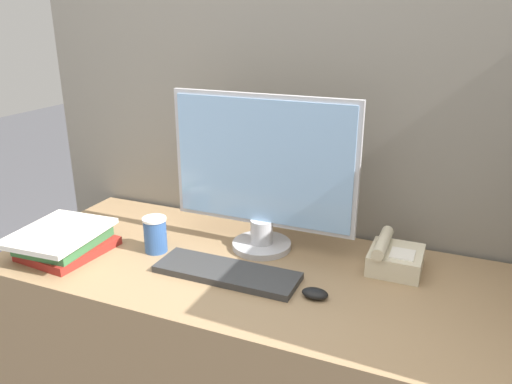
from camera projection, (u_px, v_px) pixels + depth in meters
The scene contains 8 objects.
cubicle_panel_rear at pixel (298, 219), 1.79m from camera, with size 2.00×0.04×1.59m.
desk at pixel (259, 376), 1.61m from camera, with size 1.60×0.65×0.78m.
monitor at pixel (262, 175), 1.53m from camera, with size 0.59×0.19×0.49m.
keyboard at pixel (227, 272), 1.44m from camera, with size 0.42×0.14×0.02m.
mouse at pixel (315, 293), 1.32m from camera, with size 0.07×0.05×0.02m.
coffee_cup at pixel (155, 234), 1.57m from camera, with size 0.08×0.08×0.11m.
book_stack at pixel (64, 241), 1.56m from camera, with size 0.26×0.30×0.08m.
desk_telephone at pixel (394, 258), 1.46m from camera, with size 0.15×0.18×0.10m.
Camera 1 is at (0.50, -0.88, 1.49)m, focal length 35.00 mm.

